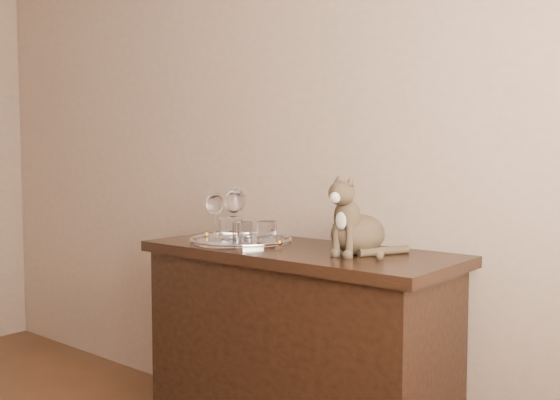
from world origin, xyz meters
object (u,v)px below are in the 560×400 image
(tumbler_c, at_px, (267,232))
(tray, at_px, (241,242))
(wine_glass_a, at_px, (237,213))
(wine_glass_d, at_px, (234,214))
(tumbler_a, at_px, (242,233))
(cat, at_px, (358,214))
(tumbler_b, at_px, (231,230))
(wine_glass_c, at_px, (215,216))
(sideboard, at_px, (297,360))

(tumbler_c, bearing_deg, tray, -177.98)
(wine_glass_a, height_order, wine_glass_d, same)
(tumbler_a, xyz_separation_m, cat, (0.43, 0.13, 0.09))
(tray, distance_m, tumbler_b, 0.09)
(cat, bearing_deg, wine_glass_c, -171.83)
(sideboard, relative_size, tray, 3.00)
(tray, bearing_deg, cat, 6.60)
(wine_glass_a, bearing_deg, tumbler_b, -54.33)
(wine_glass_d, bearing_deg, tumbler_c, -3.86)
(wine_glass_c, distance_m, wine_glass_d, 0.07)
(tumbler_c, xyz_separation_m, cat, (0.37, 0.05, 0.09))
(wine_glass_d, bearing_deg, cat, 4.21)
(tumbler_a, bearing_deg, tray, 136.17)
(sideboard, distance_m, tray, 0.50)
(wine_glass_d, height_order, tumbler_a, wine_glass_d)
(cat, bearing_deg, wine_glass_a, 178.32)
(wine_glass_a, xyz_separation_m, wine_glass_d, (0.03, -0.05, -0.00))
(wine_glass_c, xyz_separation_m, cat, (0.60, 0.10, 0.04))
(wine_glass_a, relative_size, tumbler_c, 2.35)
(tray, relative_size, tumbler_c, 4.75)
(sideboard, height_order, wine_glass_c, wine_glass_c)
(cat, bearing_deg, tumbler_a, -164.31)
(tumbler_b, bearing_deg, wine_glass_c, 165.19)
(sideboard, relative_size, tumbler_c, 14.24)
(sideboard, relative_size, tumbler_a, 14.24)
(wine_glass_a, distance_m, wine_glass_c, 0.11)
(sideboard, bearing_deg, wine_glass_c, -168.60)
(wine_glass_c, relative_size, cat, 0.67)
(tumbler_a, distance_m, tumbler_b, 0.06)
(wine_glass_c, xyz_separation_m, tumbler_b, (0.12, -0.03, -0.04))
(wine_glass_d, bearing_deg, sideboard, 2.38)
(tumbler_c, bearing_deg, wine_glass_c, -168.47)
(tumbler_b, xyz_separation_m, cat, (0.49, 0.13, 0.08))
(wine_glass_c, bearing_deg, wine_glass_d, 52.58)
(tumbler_b, bearing_deg, tray, 100.55)
(wine_glass_c, xyz_separation_m, tumbler_a, (0.18, -0.03, -0.05))
(wine_glass_a, bearing_deg, tumbler_a, -40.27)
(sideboard, bearing_deg, cat, 6.55)
(tray, xyz_separation_m, wine_glass_d, (-0.06, 0.02, 0.10))
(wine_glass_a, relative_size, wine_glass_d, 1.00)
(wine_glass_c, distance_m, tumbler_b, 0.13)
(tumbler_a, xyz_separation_m, tumbler_b, (-0.06, -0.00, 0.01))
(tumbler_a, bearing_deg, cat, 16.97)
(wine_glass_c, bearing_deg, tumbler_b, -14.81)
(tray, relative_size, tumbler_b, 4.04)
(wine_glass_d, relative_size, tumbler_b, 1.99)
(sideboard, xyz_separation_m, wine_glass_a, (-0.34, 0.03, 0.53))
(wine_glass_d, xyz_separation_m, tumbler_a, (0.13, -0.09, -0.06))
(wine_glass_c, distance_m, tumbler_c, 0.24)
(tray, height_order, wine_glass_d, wine_glass_d)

